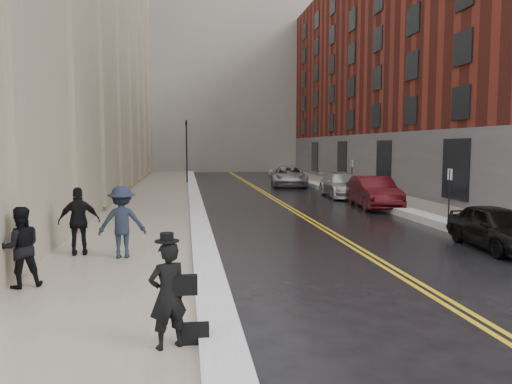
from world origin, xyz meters
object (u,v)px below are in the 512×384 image
object	(u,v)px
car_black	(497,227)
car_silver_near	(342,185)
pedestrian_main	(168,295)
pedestrian_a	(20,247)
pedestrian_c	(79,221)
car_maroon	(374,192)
car_silver_far	(289,176)
pedestrian_b	(122,222)

from	to	relation	value
car_black	car_silver_near	bearing A→B (deg)	92.95
pedestrian_main	pedestrian_a	bearing A→B (deg)	-72.41
car_black	pedestrian_c	distance (m)	12.31
car_black	car_maroon	xyz separation A→B (m)	(0.04, 10.19, 0.13)
car_maroon	car_silver_far	distance (m)	13.78
car_silver_near	pedestrian_c	xyz separation A→B (m)	(-12.42, -15.36, 0.35)
pedestrian_main	pedestrian_a	xyz separation A→B (m)	(-3.20, 3.68, 0.06)
car_black	pedestrian_b	distance (m)	11.11
car_silver_far	pedestrian_c	distance (m)	26.02
car_maroon	pedestrian_c	bearing A→B (deg)	-136.66
pedestrian_b	pedestrian_c	size ratio (longest dim) A/B	1.03
car_silver_near	pedestrian_b	distance (m)	19.42
car_silver_far	pedestrian_b	xyz separation A→B (m)	(-9.62, -24.15, 0.33)
car_silver_far	pedestrian_a	world-z (taller)	pedestrian_a
car_silver_near	pedestrian_main	distance (m)	24.21
car_silver_near	pedestrian_a	size ratio (longest dim) A/B	2.94
pedestrian_c	car_silver_near	bearing A→B (deg)	-137.57
pedestrian_main	pedestrian_b	xyz separation A→B (m)	(-1.42, 6.29, 0.16)
car_black	pedestrian_b	xyz separation A→B (m)	(-11.10, -0.26, 0.44)
car_silver_near	pedestrian_a	distance (m)	22.57
car_black	pedestrian_main	world-z (taller)	pedestrian_main
car_black	pedestrian_a	xyz separation A→B (m)	(-12.88, -2.87, 0.34)
pedestrian_a	pedestrian_b	world-z (taller)	pedestrian_b
car_silver_near	pedestrian_b	size ratio (longest dim) A/B	2.63
car_silver_far	pedestrian_a	size ratio (longest dim) A/B	3.28
pedestrian_a	pedestrian_c	distance (m)	3.15
pedestrian_a	pedestrian_main	bearing A→B (deg)	107.90
pedestrian_a	pedestrian_b	size ratio (longest dim) A/B	0.90
car_maroon	pedestrian_a	distance (m)	18.37
pedestrian_main	pedestrian_c	xyz separation A→B (m)	(-2.63, 6.78, 0.13)
car_silver_near	pedestrian_c	bearing A→B (deg)	-126.17
car_black	pedestrian_c	size ratio (longest dim) A/B	2.11
car_maroon	pedestrian_c	distance (m)	15.86
pedestrian_a	pedestrian_c	bearing A→B (deg)	-123.66
car_black	car_silver_far	world-z (taller)	car_silver_far
car_silver_near	car_silver_far	bearing A→B (deg)	103.72
pedestrian_b	car_silver_far	bearing A→B (deg)	-115.29
car_maroon	car_silver_near	world-z (taller)	car_maroon
car_silver_near	pedestrian_c	size ratio (longest dim) A/B	2.71
car_maroon	car_silver_far	world-z (taller)	car_maroon
pedestrian_main	pedestrian_a	distance (m)	4.88
pedestrian_b	pedestrian_a	bearing A→B (deg)	52.07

